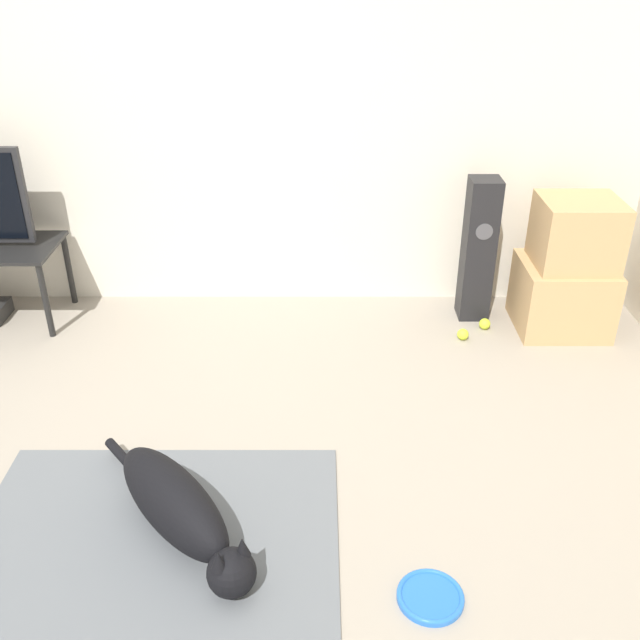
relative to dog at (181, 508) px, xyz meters
name	(u,v)px	position (x,y,z in m)	size (l,w,h in m)	color
ground_plane	(152,538)	(-0.13, -0.02, -0.14)	(12.00, 12.00, 0.00)	#9E9384
wall_back	(205,91)	(-0.13, 2.08, 1.14)	(8.00, 0.06, 2.55)	silver
area_rug	(152,554)	(-0.11, -0.10, -0.13)	(1.42, 1.22, 0.01)	slate
dog	(181,508)	(0.00, 0.00, 0.00)	(0.73, 0.86, 0.27)	black
frisbee	(432,597)	(0.92, -0.30, -0.13)	(0.24, 0.24, 0.03)	blue
cardboard_box_lower	(565,296)	(1.94, 1.67, 0.06)	(0.51, 0.47, 0.40)	tan
cardboard_box_upper	(580,233)	(1.96, 1.67, 0.45)	(0.43, 0.40, 0.38)	tan
floor_speaker	(481,250)	(1.46, 1.81, 0.29)	(0.18, 0.18, 0.86)	black
tennis_ball_by_boxes	(487,324)	(1.50, 1.63, -0.11)	(0.07, 0.07, 0.07)	#C6E033
tennis_ball_near_speaker	(465,335)	(1.35, 1.51, -0.11)	(0.07, 0.07, 0.07)	#C6E033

